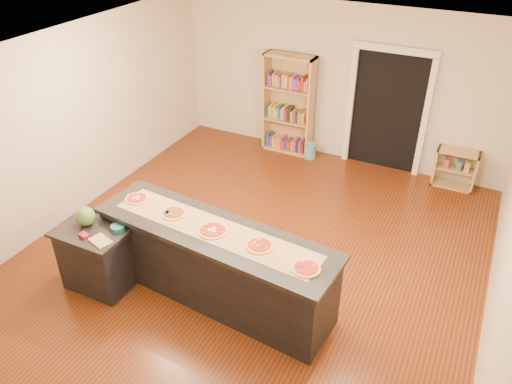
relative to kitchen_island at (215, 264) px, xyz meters
The scene contains 17 objects.
room 1.19m from the kitchen_island, 85.74° to the left, with size 6.00×7.00×2.80m.
doorway 4.41m from the kitchen_island, 77.29° to the left, with size 1.40×0.09×2.21m.
kitchen_island is the anchor object (origin of this frame).
side_counter 1.52m from the kitchen_island, 161.27° to the right, with size 0.88×0.64×0.87m.
bookshelf 4.17m from the kitchen_island, 101.31° to the left, with size 0.93×0.33×1.87m, color tan.
low_shelf 4.67m from the kitchen_island, 61.12° to the left, with size 0.68×0.29×0.68m, color tan.
waste_bin 3.99m from the kitchen_island, 94.19° to the left, with size 0.21×0.21×0.31m, color #4F98B1.
kraft_paper 0.50m from the kitchen_island, 84.99° to the left, with size 2.66×0.48×0.00m, color #96754D.
watermelon 1.69m from the kitchen_island, 164.50° to the right, with size 0.24×0.24×0.24m, color #144214.
cutting_board 1.38m from the kitchen_island, 152.10° to the right, with size 0.27×0.18×0.02m, color tan.
package_red 1.59m from the kitchen_island, 155.63° to the right, with size 0.12×0.08×0.04m, color maroon.
package_teal 1.25m from the kitchen_island, 162.93° to the right, with size 0.17×0.17×0.06m, color #195966.
pizza_a 1.33m from the kitchen_island, behind, with size 0.28×0.28×0.02m.
pizza_b 0.80m from the kitchen_island, behind, with size 0.31×0.31×0.02m.
pizza_c 0.51m from the kitchen_island, 95.01° to the right, with size 0.35×0.35×0.02m.
pizza_d 0.80m from the kitchen_island, ahead, with size 0.33×0.33×0.02m.
pizza_e 1.33m from the kitchen_island, ahead, with size 0.31×0.31×0.02m.
Camera 1 is at (2.47, -4.73, 4.46)m, focal length 35.00 mm.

